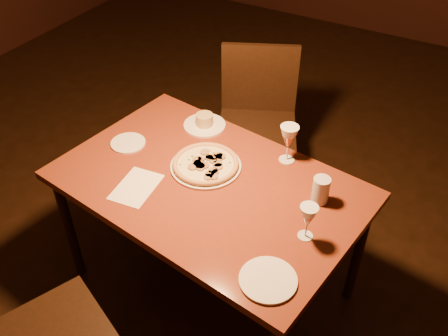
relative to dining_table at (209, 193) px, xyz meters
The scene contains 11 objects.
floor 0.74m from the dining_table, 135.54° to the left, with size 7.00×7.00×0.00m, color black.
dining_table is the anchor object (origin of this frame).
chair_far 0.89m from the dining_table, 100.88° to the left, with size 0.62×0.62×0.97m.
pizza_plate 0.14m from the dining_table, 127.49° to the left, with size 0.34×0.34×0.04m.
ramekin_saucer 0.47m from the dining_table, 123.44° to the left, with size 0.22×0.22×0.07m.
wine_glass_far 0.44m from the dining_table, 52.98° to the left, with size 0.09×0.09×0.20m, color #BD654E, non-canonical shape.
wine_glass_right 0.55m from the dining_table, 10.05° to the right, with size 0.08×0.08×0.17m, color #BD654E, non-canonical shape.
water_tumbler 0.53m from the dining_table, 15.36° to the left, with size 0.08×0.08×0.13m, color #B5BDC6.
side_plate_left 0.52m from the dining_table, behind, with size 0.18×0.18×0.01m, color white.
side_plate_near 0.62m from the dining_table, 37.59° to the right, with size 0.22×0.22×0.01m, color white.
menu_card 0.34m from the dining_table, 144.67° to the right, with size 0.17×0.25×0.00m, color white.
Camera 1 is at (1.11, -1.67, 2.28)m, focal length 40.00 mm.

